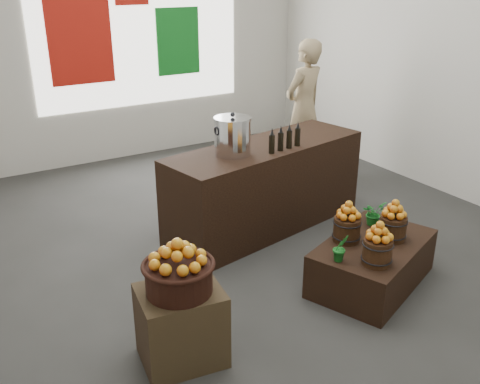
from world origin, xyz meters
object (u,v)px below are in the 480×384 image
crate (181,326)px  counter (266,187)px  stock_pot_left (233,137)px  shopper (304,108)px  display_table (372,263)px  wicker_basket (179,278)px

crate → counter: counter is taller
crate → stock_pot_left: 2.15m
crate → stock_pot_left: (1.31, 1.47, 0.86)m
crate → shopper: size_ratio=0.32×
display_table → stock_pot_left: bearing=93.2°
crate → counter: size_ratio=0.25×
counter → crate: bearing=-149.6°
shopper → crate: bearing=26.4°
display_table → stock_pot_left: size_ratio=3.33×
wicker_basket → display_table: size_ratio=0.39×
crate → display_table: (1.96, 0.04, -0.09)m
display_table → shopper: bearing=43.5°
crate → stock_pot_left: bearing=48.2°
wicker_basket → counter: 2.38m
counter → stock_pot_left: stock_pot_left is taller
crate → wicker_basket: size_ratio=1.25×
wicker_basket → shopper: bearing=40.7°
display_table → crate: bearing=160.1°
crate → display_table: crate is taller
display_table → stock_pot_left: (-0.65, 1.42, 0.94)m
counter → stock_pot_left: (-0.48, -0.09, 0.67)m
stock_pot_left → shopper: bearing=34.5°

